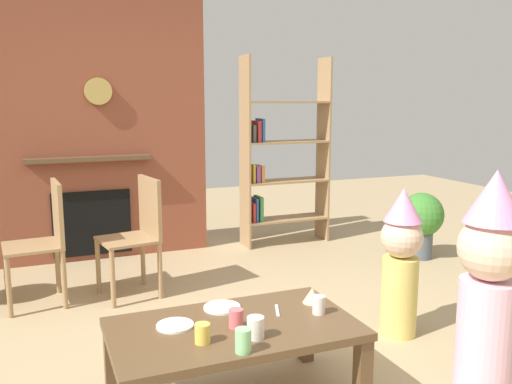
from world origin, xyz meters
TOP-DOWN VIEW (x-y plane):
  - ground_plane at (0.00, 0.00)m, footprint 12.00×12.00m
  - brick_fireplace_feature at (-0.63, 2.60)m, footprint 2.20×0.28m
  - bookshelf at (1.22, 2.40)m, footprint 0.90×0.28m
  - coffee_table at (-0.24, -0.29)m, footprint 1.17×0.67m
  - paper_cup_near_left at (-0.30, -0.56)m, footprint 0.07×0.07m
  - paper_cup_near_right at (-0.20, -0.46)m, footprint 0.08×0.08m
  - paper_cup_center at (-0.44, -0.41)m, footprint 0.07×0.07m
  - paper_cup_far_left at (-0.24, -0.31)m, footprint 0.07×0.07m
  - paper_cup_far_right at (0.20, -0.31)m, footprint 0.06×0.06m
  - paper_plate_front at (-0.51, -0.20)m, footprint 0.18×0.18m
  - paper_plate_rear at (-0.23, -0.07)m, footprint 0.19×0.19m
  - birthday_cake_slice at (0.24, -0.17)m, footprint 0.10×0.10m
  - table_fork at (0.02, -0.20)m, footprint 0.07×0.15m
  - child_with_cone_hat at (0.93, -0.69)m, footprint 0.32×0.32m
  - child_in_pink at (1.00, 0.09)m, footprint 0.26×0.26m
  - dining_chair_left at (-1.04, 1.51)m, footprint 0.43×0.43m
  - dining_chair_middle at (-0.38, 1.45)m, footprint 0.46×0.46m
  - potted_plant_tall at (2.23, 1.41)m, footprint 0.41×0.41m

SIDE VIEW (x-z plane):
  - ground_plane at x=0.00m, z-range 0.00..0.00m
  - coffee_table at x=-0.24m, z-range 0.15..0.57m
  - potted_plant_tall at x=2.23m, z-range 0.06..0.68m
  - table_fork at x=0.02m, z-range 0.42..0.42m
  - paper_plate_front at x=-0.51m, z-range 0.42..0.43m
  - paper_plate_rear at x=-0.23m, z-range 0.42..0.43m
  - birthday_cake_slice at x=0.24m, z-range 0.42..0.50m
  - paper_cup_center at x=-0.44m, z-range 0.42..0.51m
  - paper_cup_far_left at x=-0.24m, z-range 0.42..0.51m
  - paper_cup_far_right at x=0.20m, z-range 0.42..0.51m
  - paper_cup_near_right at x=-0.20m, z-range 0.42..0.52m
  - paper_cup_near_left at x=-0.30m, z-range 0.42..0.52m
  - child_in_pink at x=1.00m, z-range 0.03..0.97m
  - dining_chair_left at x=-1.04m, z-range 0.06..0.96m
  - dining_chair_middle at x=-0.38m, z-range 0.06..0.96m
  - child_with_cone_hat at x=0.93m, z-range 0.03..1.19m
  - bookshelf at x=1.22m, z-range -0.08..1.82m
  - brick_fireplace_feature at x=-0.63m, z-range -0.01..2.39m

